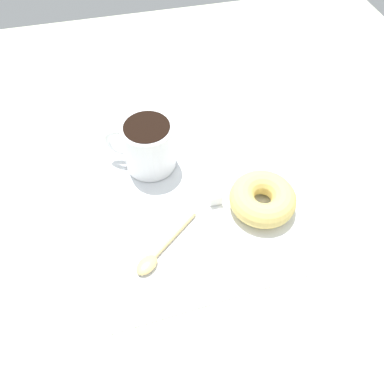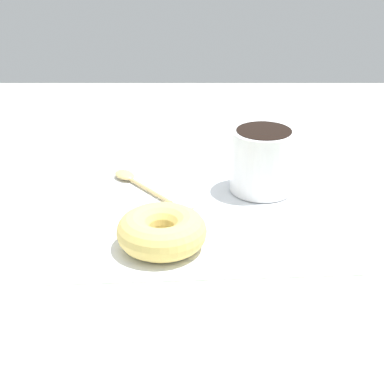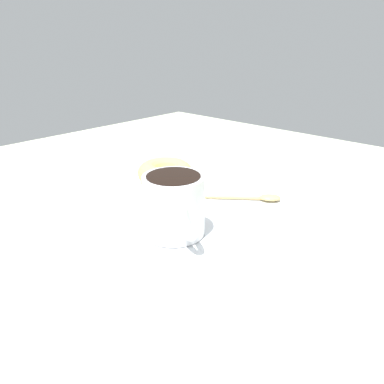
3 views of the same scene
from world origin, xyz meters
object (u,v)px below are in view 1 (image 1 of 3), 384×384
(donut, at_px, (263,199))
(sugar_cube, at_px, (215,197))
(coffee_cup, at_px, (148,145))
(spoon, at_px, (155,256))

(donut, height_order, sugar_cube, donut)
(coffee_cup, relative_size, donut, 1.10)
(donut, distance_m, spoon, 0.19)
(coffee_cup, relative_size, spoon, 1.04)
(spoon, relative_size, sugar_cube, 5.65)
(coffee_cup, bearing_deg, sugar_cube, -139.92)
(coffee_cup, height_order, spoon, coffee_cup)
(donut, xyz_separation_m, spoon, (-0.05, 0.18, -0.02))
(sugar_cube, bearing_deg, donut, -111.58)
(spoon, bearing_deg, donut, -74.29)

